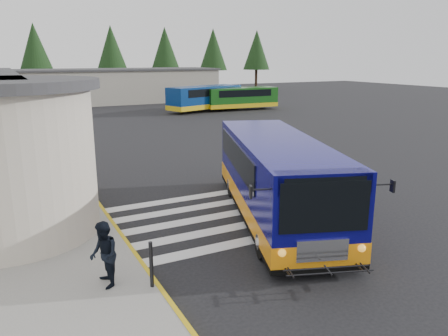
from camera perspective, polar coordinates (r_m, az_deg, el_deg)
name	(u,v)px	position (r m, az deg, el deg)	size (l,w,h in m)	color
ground	(219,208)	(16.70, -0.67, -5.21)	(140.00, 140.00, 0.00)	black
curb_strip	(90,192)	(19.14, -17.12, -3.05)	(0.12, 34.00, 0.16)	gold
crosswalk	(216,216)	(15.82, -1.00, -6.32)	(8.00, 5.35, 0.01)	silver
depot_building	(113,86)	(57.69, -14.35, 10.37)	(26.40, 8.40, 4.20)	gray
tree_line	(99,49)	(65.47, -16.01, 14.77)	(58.40, 4.40, 10.00)	black
transit_bus	(277,181)	(15.36, 6.87, -1.73)	(6.06, 10.33, 2.85)	#0A0865
pedestrian_a	(58,214)	(14.12, -20.81, -5.66)	(0.60, 0.40, 1.66)	black
pedestrian_b	(104,255)	(11.04, -15.42, -10.88)	(0.80, 0.62, 1.64)	black
bollard	(151,264)	(10.88, -9.48, -12.33)	(0.10, 0.10, 1.17)	black
far_bus_a	(205,97)	(46.98, -2.50, 9.24)	(9.12, 5.16, 2.27)	navy
far_bus_b	(241,97)	(48.04, 2.24, 9.20)	(8.12, 2.60, 2.07)	#154B14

